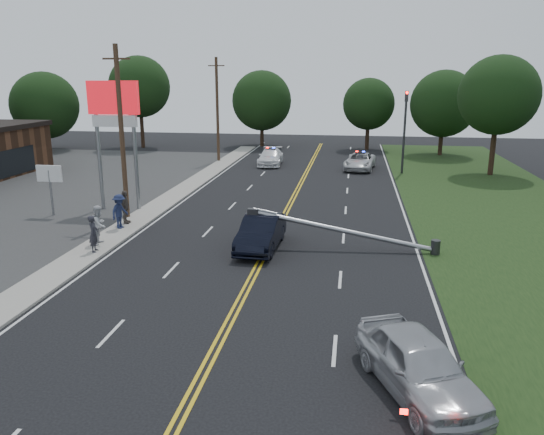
% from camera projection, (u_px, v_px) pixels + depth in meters
% --- Properties ---
extents(ground, '(120.00, 120.00, 0.00)m').
position_uv_depth(ground, '(233.00, 315.00, 18.98)').
color(ground, black).
rests_on(ground, ground).
extents(sidewalk, '(1.80, 70.00, 0.12)m').
position_uv_depth(sidewalk, '(127.00, 227.00, 29.74)').
color(sidewalk, gray).
rests_on(sidewalk, ground).
extents(grass_verge, '(12.00, 80.00, 0.01)m').
position_uv_depth(grass_verge, '(540.00, 247.00, 26.54)').
color(grass_verge, black).
rests_on(grass_verge, ground).
extents(centerline_yellow, '(0.36, 80.00, 0.00)m').
position_uv_depth(centerline_yellow, '(274.00, 235.00, 28.52)').
color(centerline_yellow, gold).
rests_on(centerline_yellow, ground).
extents(pylon_sign, '(3.20, 0.35, 8.00)m').
position_uv_depth(pylon_sign, '(114.00, 114.00, 32.33)').
color(pylon_sign, gray).
rests_on(pylon_sign, ground).
extents(small_sign, '(1.60, 0.14, 3.10)m').
position_uv_depth(small_sign, '(50.00, 178.00, 31.88)').
color(small_sign, gray).
rests_on(small_sign, ground).
extents(traffic_signal, '(0.28, 0.41, 7.05)m').
position_uv_depth(traffic_signal, '(405.00, 125.00, 45.30)').
color(traffic_signal, '#2D2D30').
rests_on(traffic_signal, ground).
extents(fallen_streetlight, '(9.36, 0.44, 1.91)m').
position_uv_depth(fallen_streetlight, '(353.00, 232.00, 25.76)').
color(fallen_streetlight, '#2D2D30').
rests_on(fallen_streetlight, ground).
extents(utility_pole_mid, '(1.60, 0.28, 10.00)m').
position_uv_depth(utility_pole_mid, '(122.00, 133.00, 30.46)').
color(utility_pole_mid, '#382619').
rests_on(utility_pole_mid, ground).
extents(utility_pole_far, '(1.60, 0.28, 10.00)m').
position_uv_depth(utility_pole_far, '(217.00, 110.00, 51.46)').
color(utility_pole_far, '#382619').
rests_on(utility_pole_far, ground).
extents(tree_4, '(7.43, 7.43, 8.76)m').
position_uv_depth(tree_4, '(45.00, 105.00, 59.69)').
color(tree_4, black).
rests_on(tree_4, ground).
extents(tree_5, '(7.02, 7.02, 10.55)m').
position_uv_depth(tree_5, '(139.00, 87.00, 61.30)').
color(tree_5, black).
rests_on(tree_5, ground).
extents(tree_6, '(7.05, 7.05, 8.93)m').
position_uv_depth(tree_6, '(262.00, 101.00, 63.03)').
color(tree_6, black).
rests_on(tree_6, ground).
extents(tree_7, '(5.81, 5.81, 8.07)m').
position_uv_depth(tree_7, '(369.00, 104.00, 60.01)').
color(tree_7, black).
rests_on(tree_7, ground).
extents(tree_8, '(6.99, 6.99, 8.92)m').
position_uv_depth(tree_8, '(444.00, 104.00, 55.72)').
color(tree_8, black).
rests_on(tree_8, ground).
extents(tree_9, '(6.56, 6.56, 9.99)m').
position_uv_depth(tree_9, '(499.00, 95.00, 44.00)').
color(tree_9, black).
rests_on(tree_9, ground).
extents(crashed_sedan, '(1.91, 5.00, 1.63)m').
position_uv_depth(crashed_sedan, '(261.00, 232.00, 26.10)').
color(crashed_sedan, black).
rests_on(crashed_sedan, ground).
extents(waiting_sedan, '(3.69, 5.23, 1.65)m').
position_uv_depth(waiting_sedan, '(418.00, 364.00, 14.15)').
color(waiting_sedan, '#A7A9AF').
rests_on(waiting_sedan, ground).
extents(emergency_a, '(3.14, 5.62, 1.49)m').
position_uv_depth(emergency_a, '(360.00, 161.00, 48.16)').
color(emergency_a, silver).
rests_on(emergency_a, ground).
extents(emergency_b, '(2.38, 5.33, 1.52)m').
position_uv_depth(emergency_b, '(271.00, 157.00, 50.63)').
color(emergency_b, white).
rests_on(emergency_b, ground).
extents(bystander_a, '(0.54, 0.71, 1.77)m').
position_uv_depth(bystander_a, '(94.00, 234.00, 25.24)').
color(bystander_a, '#28272F').
rests_on(bystander_a, sidewalk).
extents(bystander_b, '(0.79, 0.99, 1.96)m').
position_uv_depth(bystander_b, '(99.00, 225.00, 26.43)').
color(bystander_b, silver).
rests_on(bystander_b, sidewalk).
extents(bystander_c, '(0.97, 1.36, 1.91)m').
position_uv_depth(bystander_c, '(120.00, 211.00, 29.10)').
color(bystander_c, '#1C2446').
rests_on(bystander_c, sidewalk).
extents(bystander_d, '(0.56, 1.15, 1.90)m').
position_uv_depth(bystander_d, '(125.00, 207.00, 30.06)').
color(bystander_d, '#524842').
rests_on(bystander_d, sidewalk).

